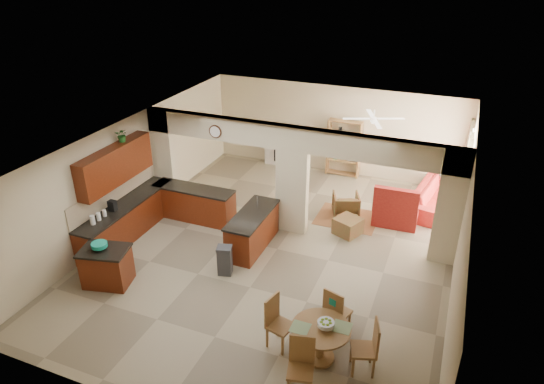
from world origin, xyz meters
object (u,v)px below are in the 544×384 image
at_px(sofa, 435,197).
at_px(armchair, 346,205).
at_px(kitchen_island, 107,266).
at_px(dining_table, 320,338).

xyz_separation_m(sofa, armchair, (-2.19, -1.31, -0.03)).
bearing_deg(sofa, kitchen_island, 143.66).
bearing_deg(dining_table, armchair, 99.37).
bearing_deg(kitchen_island, dining_table, -17.80).
bearing_deg(armchair, dining_table, 77.88).
xyz_separation_m(dining_table, sofa, (1.33, 6.53, -0.13)).
xyz_separation_m(kitchen_island, sofa, (6.20, 6.16, -0.09)).
height_order(kitchen_island, armchair, kitchen_island).
relative_size(kitchen_island, sofa, 0.48).
distance_m(dining_table, armchair, 5.30).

